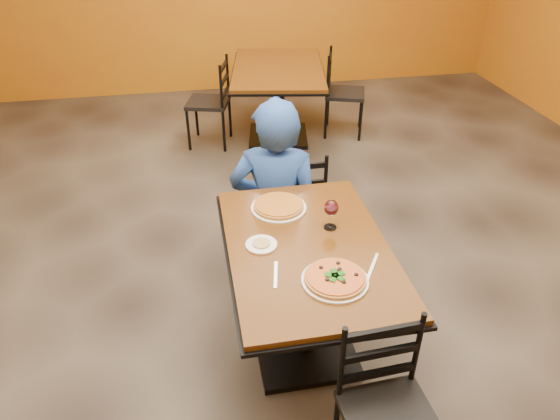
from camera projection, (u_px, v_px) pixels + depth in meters
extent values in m
cube|color=black|center=(288.00, 292.00, 3.39)|extent=(7.00, 8.00, 0.01)
cube|color=#5E320E|center=(308.00, 248.00, 2.58)|extent=(0.80, 1.20, 0.03)
cube|color=black|center=(308.00, 252.00, 2.59)|extent=(0.83, 1.23, 0.02)
cylinder|color=black|center=(306.00, 302.00, 2.78)|extent=(0.12, 0.12, 0.66)
cube|color=black|center=(304.00, 347.00, 2.97)|extent=(0.55, 0.55, 0.04)
cube|color=#5E320E|center=(278.00, 69.00, 5.02)|extent=(1.08, 1.43, 0.03)
cube|color=black|center=(278.00, 72.00, 5.03)|extent=(1.11, 1.47, 0.02)
cylinder|color=black|center=(278.00, 104.00, 5.21)|extent=(0.13, 0.13, 0.66)
cube|color=black|center=(278.00, 136.00, 5.40)|extent=(0.69, 0.69, 0.04)
imported|color=navy|center=(276.00, 188.00, 3.33)|extent=(0.70, 0.55, 1.23)
cylinder|color=white|center=(335.00, 281.00, 2.34)|extent=(0.31, 0.31, 0.01)
cylinder|color=maroon|center=(335.00, 278.00, 2.33)|extent=(0.28, 0.28, 0.02)
cylinder|color=white|center=(279.00, 208.00, 2.86)|extent=(0.31, 0.31, 0.01)
cylinder|color=gold|center=(279.00, 205.00, 2.85)|extent=(0.28, 0.28, 0.02)
cylinder|color=white|center=(261.00, 245.00, 2.57)|extent=(0.16, 0.16, 0.01)
cylinder|color=tan|center=(261.00, 243.00, 2.57)|extent=(0.09, 0.09, 0.01)
cube|color=silver|center=(276.00, 275.00, 2.38)|extent=(0.05, 0.19, 0.00)
cube|color=silver|center=(372.00, 266.00, 2.43)|extent=(0.12, 0.19, 0.00)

